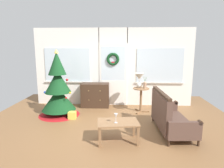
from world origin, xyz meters
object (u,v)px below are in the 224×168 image
Objects in this scene: table_lamp at (139,78)px; gift_box at (72,115)px; coffee_table at (118,125)px; christmas_tree at (58,91)px; dresser_cabinet at (95,95)px; side_table at (141,95)px; settee_sofa at (169,116)px; flower_vase at (145,85)px; wine_glass at (116,116)px.

table_lamp reaches higher than gift_box.
christmas_tree is at bearing 138.40° from coffee_table.
dresser_cabinet reaches higher than side_table.
dresser_cabinet is at bearing 162.43° from side_table.
settee_sofa is 4.42× the size of flower_vase.
flower_vase reaches higher than coffee_table.
wine_glass is at bearing -72.75° from dresser_cabinet.
side_table is at bearing -17.57° from dresser_cabinet.
settee_sofa is 2.55m from gift_box.
flower_vase is 2.09m from coffee_table.
wine_glass is (-0.68, -2.02, 0.06)m from side_table.
settee_sofa is at bearing -19.09° from christmas_tree.
side_table is 2.09m from gift_box.
coffee_table is at bearing -41.60° from christmas_tree.
christmas_tree reaches higher than flower_vase.
table_lamp is 2.26× the size of wine_glass.
gift_box is (-1.86, -0.74, -0.92)m from table_lamp.
gift_box is (-1.29, 1.25, -0.27)m from coffee_table.
christmas_tree reaches higher than gift_box.
gift_box is at bearing -159.91° from side_table.
settee_sofa is 1.27m from coffee_table.
table_lamp is 2.17m from coffee_table.
table_lamp is 1.26× the size of flower_vase.
flower_vase is 1.79× the size of wine_glass.
table_lamp reaches higher than coffee_table.
dresser_cabinet is (0.93, 0.86, -0.32)m from christmas_tree.
coffee_table is at bearing -154.61° from settee_sofa.
christmas_tree is at bearing -169.14° from table_lamp.
dresser_cabinet is 4.67× the size of wine_glass.
dresser_cabinet is at bearing 163.22° from table_lamp.
wine_glass is at bearing -106.69° from table_lamp.
side_table is 0.82× the size of coffee_table.
gift_box is at bearing 133.44° from wine_glass.
table_lamp is (2.32, 0.44, 0.32)m from christmas_tree.
coffee_table is at bearing -44.13° from gift_box.
side_table is at bearing 71.46° from wine_glass.
dresser_cabinet is 4.54× the size of gift_box.
dresser_cabinet is 1.23× the size of side_table.
settee_sofa reaches higher than side_table.
dresser_cabinet is 1.70m from flower_vase.
table_lamp is at bearing 10.86° from christmas_tree.
coffee_table is (-0.58, -1.99, -0.65)m from table_lamp.
gift_box is (-1.92, -0.70, -0.42)m from side_table.
coffee_table is (-1.15, -0.55, -0.01)m from settee_sofa.
christmas_tree reaches higher than side_table.
flower_vase is at bearing -30.96° from side_table.
wine_glass is at bearing -111.64° from flower_vase.
gift_box is at bearing -158.25° from table_lamp.
christmas_tree is 2.07× the size of dresser_cabinet.
dresser_cabinet is 1.01× the size of coffee_table.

